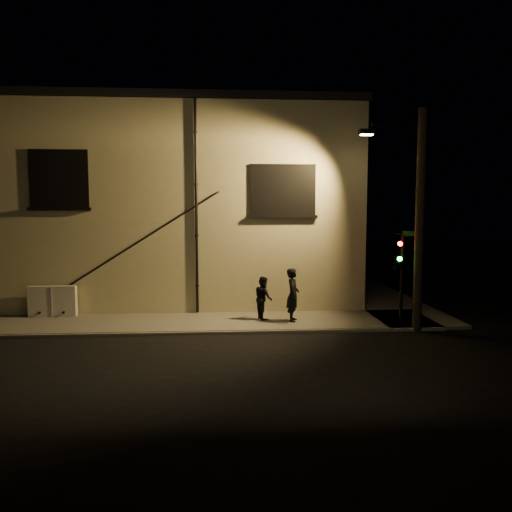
{
  "coord_description": "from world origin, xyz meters",
  "views": [
    {
      "loc": [
        -0.85,
        -16.72,
        4.27
      ],
      "look_at": [
        0.46,
        1.8,
        2.49
      ],
      "focal_mm": 35.0,
      "sensor_mm": 36.0,
      "label": 1
    }
  ],
  "objects": [
    {
      "name": "pedestrian_b",
      "position": [
        0.73,
        1.68,
        0.92
      ],
      "size": [
        0.78,
        0.91,
        1.61
      ],
      "primitive_type": "imported",
      "rotation": [
        0.0,
        0.0,
        1.82
      ],
      "color": "black",
      "rests_on": "sidewalk"
    },
    {
      "name": "utility_cabinet",
      "position": [
        -7.33,
        2.7,
        0.71
      ],
      "size": [
        1.79,
        0.3,
        1.18
      ],
      "primitive_type": "cube",
      "color": "silver",
      "rests_on": "sidewalk"
    },
    {
      "name": "ground",
      "position": [
        0.0,
        0.0,
        0.0
      ],
      "size": [
        90.0,
        90.0,
        0.0
      ],
      "primitive_type": "plane",
      "color": "black"
    },
    {
      "name": "pedestrian_a",
      "position": [
        1.78,
        1.24,
        1.1
      ],
      "size": [
        0.6,
        0.79,
        1.96
      ],
      "primitive_type": "imported",
      "rotation": [
        0.0,
        0.0,
        1.37
      ],
      "color": "black",
      "rests_on": "sidewalk"
    },
    {
      "name": "streetlamp_pole",
      "position": [
        5.88,
        0.03,
        4.02
      ],
      "size": [
        2.04,
        1.4,
        7.62
      ],
      "color": "black",
      "rests_on": "ground"
    },
    {
      "name": "building",
      "position": [
        -3.0,
        8.99,
        4.4
      ],
      "size": [
        16.2,
        12.23,
        8.8
      ],
      "color": "#C1BB8A",
      "rests_on": "ground"
    },
    {
      "name": "traffic_signal",
      "position": [
        5.43,
        0.53,
        2.36
      ],
      "size": [
        1.29,
        1.97,
        3.34
      ],
      "color": "black",
      "rests_on": "sidewalk"
    },
    {
      "name": "sidewalk",
      "position": [
        1.22,
        4.39,
        0.06
      ],
      "size": [
        21.0,
        16.0,
        0.12
      ],
      "color": "#626259",
      "rests_on": "ground"
    }
  ]
}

